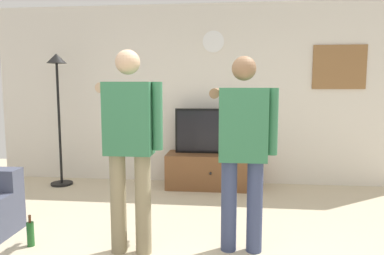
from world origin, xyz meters
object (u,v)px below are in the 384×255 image
(television, at_px, (212,131))
(framed_picture, at_px, (339,67))
(person_standing_nearer_lamp, at_px, (130,140))
(beverage_bottle, at_px, (31,234))
(wall_clock, at_px, (213,42))
(tv_stand, at_px, (212,171))
(person_standing_nearer_couch, at_px, (243,143))
(floor_lamp, at_px, (58,92))

(television, height_order, framed_picture, framed_picture)
(person_standing_nearer_lamp, distance_m, beverage_bottle, 1.32)
(framed_picture, distance_m, person_standing_nearer_lamp, 3.49)
(wall_clock, bearing_deg, framed_picture, 0.16)
(person_standing_nearer_lamp, height_order, beverage_bottle, person_standing_nearer_lamp)
(tv_stand, distance_m, framed_picture, 2.38)
(tv_stand, distance_m, person_standing_nearer_couch, 2.13)
(tv_stand, bearing_deg, wall_clock, 90.00)
(wall_clock, distance_m, person_standing_nearer_couch, 2.56)
(wall_clock, height_order, person_standing_nearer_lamp, wall_clock)
(framed_picture, bearing_deg, television, -172.23)
(tv_stand, height_order, television, television)
(tv_stand, distance_m, beverage_bottle, 2.63)
(tv_stand, relative_size, person_standing_nearer_couch, 0.75)
(framed_picture, distance_m, beverage_bottle, 4.47)
(framed_picture, height_order, person_standing_nearer_couch, framed_picture)
(wall_clock, relative_size, person_standing_nearer_lamp, 0.18)
(television, distance_m, beverage_bottle, 2.75)
(television, height_order, wall_clock, wall_clock)
(framed_picture, xyz_separation_m, person_standing_nearer_lamp, (-2.43, -2.40, -0.74))
(floor_lamp, height_order, person_standing_nearer_couch, floor_lamp)
(floor_lamp, bearing_deg, television, 3.54)
(floor_lamp, height_order, person_standing_nearer_lamp, floor_lamp)
(television, distance_m, framed_picture, 2.06)
(person_standing_nearer_couch, bearing_deg, beverage_bottle, -176.15)
(tv_stand, xyz_separation_m, framed_picture, (1.82, 0.30, 1.50))
(television, relative_size, person_standing_nearer_lamp, 0.60)
(beverage_bottle, bearing_deg, person_standing_nearer_couch, 3.85)
(person_standing_nearer_couch, bearing_deg, wall_clock, 99.32)
(floor_lamp, bearing_deg, framed_picture, 5.44)
(wall_clock, distance_m, framed_picture, 1.86)
(wall_clock, relative_size, beverage_bottle, 1.06)
(television, bearing_deg, wall_clock, 90.00)
(television, xyz_separation_m, beverage_bottle, (-1.58, -2.14, -0.71))
(tv_stand, xyz_separation_m, beverage_bottle, (-1.58, -2.10, -0.13))
(television, relative_size, wall_clock, 3.39)
(wall_clock, height_order, beverage_bottle, wall_clock)
(television, relative_size, floor_lamp, 0.55)
(tv_stand, bearing_deg, television, 90.00)
(tv_stand, relative_size, beverage_bottle, 4.39)
(television, relative_size, beverage_bottle, 3.61)
(person_standing_nearer_lamp, relative_size, person_standing_nearer_couch, 1.03)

